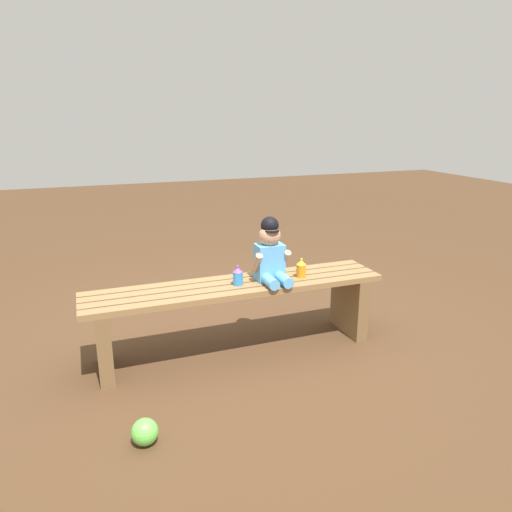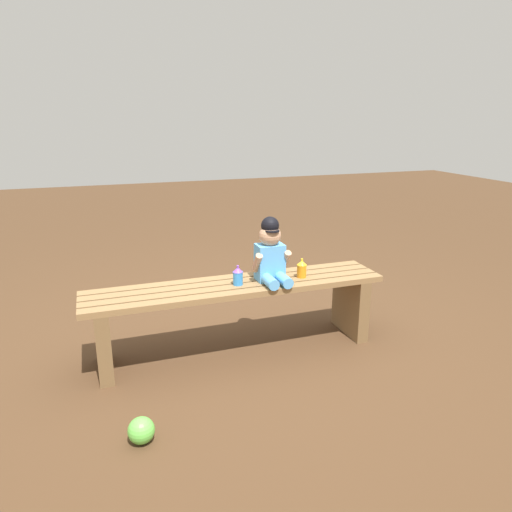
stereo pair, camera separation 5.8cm
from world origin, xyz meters
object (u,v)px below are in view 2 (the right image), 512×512
object	(u,v)px
park_bench	(237,304)
toy_ball	(141,430)
sippy_cup_left	(239,276)
sippy_cup_right	(302,269)
child_figure	(271,253)

from	to	relation	value
park_bench	toy_ball	world-z (taller)	park_bench
toy_ball	sippy_cup_left	bearing A→B (deg)	44.92
sippy_cup_right	toy_ball	bearing A→B (deg)	-148.27
park_bench	sippy_cup_right	distance (m)	0.47
sippy_cup_left	toy_ball	distance (m)	1.07
toy_ball	park_bench	bearing A→B (deg)	46.14
park_bench	child_figure	xyz separation A→B (m)	(0.22, -0.02, 0.32)
sippy_cup_right	toy_ball	size ratio (longest dim) A/B	0.99
child_figure	sippy_cup_left	bearing A→B (deg)	-178.01
sippy_cup_left	sippy_cup_right	bearing A→B (deg)	0.00
park_bench	sippy_cup_left	world-z (taller)	sippy_cup_left
sippy_cup_left	toy_ball	size ratio (longest dim) A/B	0.99
park_bench	sippy_cup_right	bearing A→B (deg)	-3.33
child_figure	park_bench	bearing A→B (deg)	175.40
park_bench	sippy_cup_left	distance (m)	0.20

